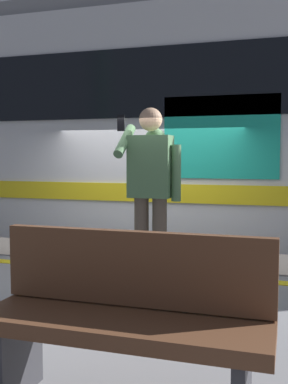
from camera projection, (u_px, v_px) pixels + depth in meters
ground_plane at (131, 335)px, 5.61m from camera, size 24.63×24.63×0.00m
platform at (44, 378)px, 3.62m from camera, size 16.42×4.12×0.85m
safety_line at (122, 271)px, 5.26m from camera, size 16.09×0.16×0.01m
track_rail_near at (161, 296)px, 6.92m from camera, size 21.35×0.08×0.16m
track_rail_far at (182, 272)px, 8.28m from camera, size 21.35×0.08×0.16m
train_carriage at (105, 126)px, 7.74m from camera, size 12.07×2.83×4.21m
passenger at (151, 183)px, 4.44m from camera, size 0.57×0.55×1.75m
handbag at (104, 269)px, 4.62m from camera, size 0.36×0.33×0.39m
bench at (126, 315)px, 2.38m from camera, size 1.48×0.44×0.90m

